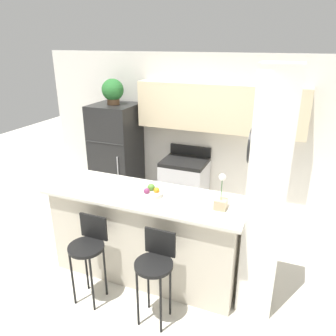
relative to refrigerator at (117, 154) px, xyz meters
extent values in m
plane|color=beige|center=(1.34, -1.66, -0.87)|extent=(14.00, 14.00, 0.00)
cube|color=white|center=(1.34, 0.42, 0.41)|extent=(5.60, 0.06, 2.55)
cube|color=beige|center=(1.70, 0.23, 0.89)|extent=(2.58, 0.32, 0.72)
cube|color=silver|center=(1.23, 0.25, 0.71)|extent=(0.68, 0.28, 0.12)
cube|color=white|center=(2.66, -1.69, 0.41)|extent=(0.36, 0.32, 2.55)
cylinder|color=black|center=(2.47, -1.69, 0.94)|extent=(0.02, 0.33, 0.33)
cylinder|color=white|center=(2.46, -1.69, 0.94)|extent=(0.01, 0.29, 0.29)
cube|color=beige|center=(1.34, -1.66, -0.34)|extent=(2.20, 0.64, 1.06)
cube|color=beige|center=(1.34, -1.66, 0.21)|extent=(2.32, 0.76, 0.04)
cube|color=black|center=(0.00, 0.00, -0.28)|extent=(0.72, 0.72, 1.18)
cube|color=black|center=(0.00, 0.00, 0.59)|extent=(0.72, 0.72, 0.56)
cube|color=#333333|center=(0.00, -0.36, 0.31)|extent=(0.69, 0.01, 0.01)
cylinder|color=#B2B2B7|center=(0.23, -0.37, -0.22)|extent=(0.02, 0.02, 0.65)
cube|color=silver|center=(1.23, 0.06, -0.44)|extent=(0.71, 0.61, 0.85)
cube|color=black|center=(1.23, 0.06, 0.01)|extent=(0.71, 0.61, 0.06)
cube|color=black|center=(1.23, 0.35, 0.12)|extent=(0.71, 0.04, 0.16)
cube|color=black|center=(1.23, -0.25, -0.40)|extent=(0.42, 0.01, 0.27)
cylinder|color=black|center=(0.95, -2.28, -0.18)|extent=(0.38, 0.38, 0.03)
cube|color=black|center=(0.95, -2.12, -0.03)|extent=(0.32, 0.02, 0.28)
cylinder|color=black|center=(0.83, -2.41, -0.53)|extent=(0.02, 0.02, 0.67)
cylinder|color=black|center=(1.07, -2.41, -0.53)|extent=(0.02, 0.02, 0.67)
cylinder|color=black|center=(0.83, -2.16, -0.53)|extent=(0.02, 0.02, 0.67)
cylinder|color=black|center=(1.07, -2.16, -0.53)|extent=(0.02, 0.02, 0.67)
cylinder|color=black|center=(1.73, -2.28, -0.18)|extent=(0.38, 0.38, 0.03)
cube|color=black|center=(1.73, -2.12, -0.03)|extent=(0.32, 0.02, 0.28)
cylinder|color=black|center=(1.61, -2.41, -0.53)|extent=(0.02, 0.02, 0.67)
cylinder|color=black|center=(1.85, -2.41, -0.53)|extent=(0.02, 0.02, 0.67)
cylinder|color=black|center=(1.61, -2.16, -0.53)|extent=(0.02, 0.02, 0.67)
cylinder|color=black|center=(1.85, -2.16, -0.53)|extent=(0.02, 0.02, 0.67)
cylinder|color=brown|center=(0.00, 0.00, 0.92)|extent=(0.20, 0.20, 0.10)
sphere|color=#286B2D|center=(0.00, 0.00, 1.10)|extent=(0.35, 0.35, 0.35)
cube|color=tan|center=(2.22, -1.68, 0.28)|extent=(0.12, 0.12, 0.11)
cylinder|color=#386633|center=(2.22, -1.68, 0.45)|extent=(0.01, 0.01, 0.23)
sphere|color=white|center=(2.22, -1.68, 0.58)|extent=(0.07, 0.07, 0.07)
cylinder|color=silver|center=(1.44, -1.67, 0.25)|extent=(0.25, 0.25, 0.05)
sphere|color=orange|center=(1.49, -1.66, 0.30)|extent=(0.07, 0.07, 0.07)
sphere|color=#4C7F2D|center=(1.41, -1.63, 0.31)|extent=(0.09, 0.09, 0.09)
sphere|color=#7A2D56|center=(1.40, -1.72, 0.30)|extent=(0.07, 0.07, 0.07)
cylinder|color=#59595B|center=(0.58, -0.26, -0.68)|extent=(0.28, 0.28, 0.38)
camera|label=1|loc=(2.83, -4.66, 1.85)|focal=35.00mm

